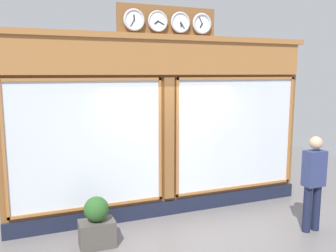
% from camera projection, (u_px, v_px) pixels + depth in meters
% --- Properties ---
extents(shop_facade, '(6.06, 0.42, 3.95)m').
position_uv_depth(shop_facade, '(166.00, 126.00, 6.74)').
color(shop_facade, brown).
rests_on(shop_facade, ground_plane).
extents(pedestrian, '(0.36, 0.22, 1.69)m').
position_uv_depth(pedestrian, '(313.00, 180.00, 6.03)').
color(pedestrian, '#191E38').
rests_on(pedestrian, ground_plane).
extents(planter_box, '(0.56, 0.36, 0.42)m').
position_uv_depth(planter_box, '(97.00, 234.00, 5.59)').
color(planter_box, '#4C4742').
rests_on(planter_box, ground_plane).
extents(planter_shrub, '(0.39, 0.39, 0.39)m').
position_uv_depth(planter_shrub, '(96.00, 209.00, 5.52)').
color(planter_shrub, '#285623').
rests_on(planter_shrub, planter_box).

